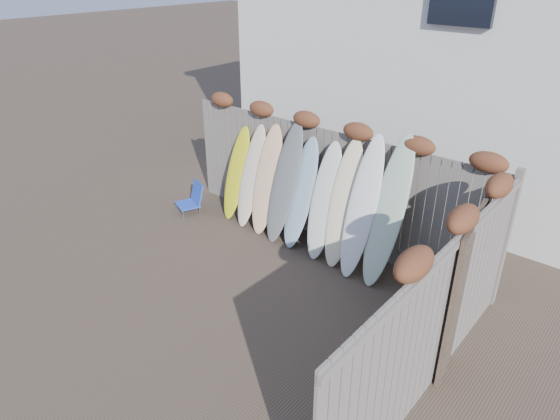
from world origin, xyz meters
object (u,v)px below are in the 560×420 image
Objects in this scene: beach_chair at (192,198)px; lattice_panel at (463,289)px; wooden_crate at (417,328)px; surfboard_0 at (236,173)px.

lattice_panel is (5.53, -0.54, 0.71)m from beach_chair.
beach_chair is 0.31× the size of lattice_panel.
beach_chair is at bearing 165.07° from lattice_panel.
lattice_panel reaches higher than beach_chair.
lattice_panel reaches higher than wooden_crate.
lattice_panel reaches higher than surfboard_0.
beach_chair is at bearing 171.77° from wooden_crate.
wooden_crate is 0.34× the size of surfboard_0.
surfboard_0 reaches higher than wooden_crate.
wooden_crate is 0.31× the size of lattice_panel.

